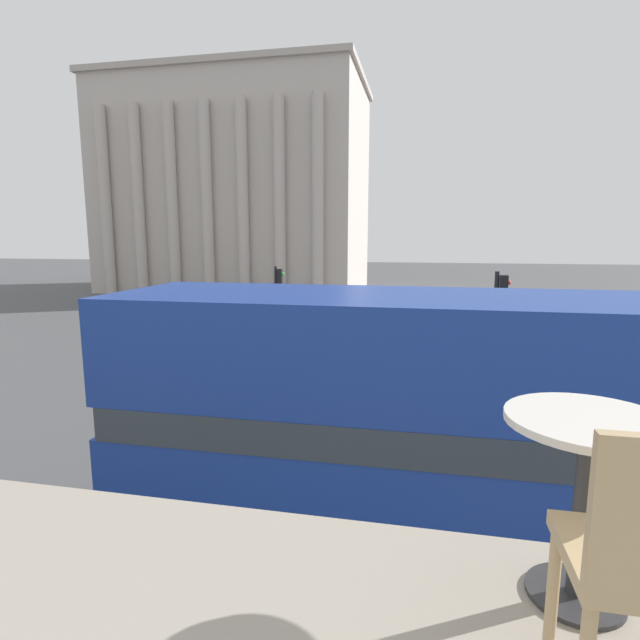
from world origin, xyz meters
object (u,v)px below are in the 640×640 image
double_decker_bus (487,434)px  cafe_dining_table (586,467)px  pedestrian_blue (286,295)px  traffic_light_mid (278,299)px  car_white (576,324)px  plaza_building_left (239,189)px  pedestrian_grey (262,334)px  traffic_light_near (497,323)px

double_decker_bus → cafe_dining_table: cafe_dining_table is taller
double_decker_bus → pedestrian_blue: double_decker_bus is taller
traffic_light_mid → car_white: bearing=27.5°
plaza_building_left → car_white: (24.92, -19.80, -8.81)m
double_decker_bus → traffic_light_mid: bearing=125.2°
plaza_building_left → pedestrian_grey: 29.97m
traffic_light_mid → car_white: (13.23, 6.88, -1.77)m
double_decker_bus → traffic_light_mid: size_ratio=2.69×
double_decker_bus → cafe_dining_table: size_ratio=13.95×
double_decker_bus → car_white: (6.52, 19.63, -1.63)m
plaza_building_left → car_white: plaza_building_left is taller
traffic_light_near → pedestrian_blue: 21.88m
double_decker_bus → pedestrian_grey: 14.94m
double_decker_bus → plaza_building_left: 44.10m
pedestrian_blue → car_white: bearing=73.5°
car_white → pedestrian_blue: 17.91m
pedestrian_blue → cafe_dining_table: bearing=22.7°
cafe_dining_table → traffic_light_mid: cafe_dining_table is taller
plaza_building_left → pedestrian_blue: plaza_building_left is taller
cafe_dining_table → car_white: cafe_dining_table is taller
double_decker_bus → pedestrian_grey: (-7.45, 12.88, -1.38)m
cafe_dining_table → traffic_light_near: bearing=83.5°
cafe_dining_table → traffic_light_near: cafe_dining_table is taller
plaza_building_left → pedestrian_blue: size_ratio=13.53×
cafe_dining_table → pedestrian_grey: bearing=112.1°
plaza_building_left → pedestrian_grey: bearing=-67.6°
traffic_light_near → pedestrian_grey: (-8.57, 5.36, -1.67)m
plaza_building_left → cafe_dining_table: bearing=-67.7°
traffic_light_mid → double_decker_bus: bearing=-62.3°
double_decker_bus → pedestrian_grey: bearing=127.5°
traffic_light_near → pedestrian_grey: traffic_light_near is taller
cafe_dining_table → double_decker_bus: bearing=86.6°
traffic_light_near → traffic_light_mid: traffic_light_near is taller
traffic_light_near → traffic_light_mid: bearing=146.2°
cafe_dining_table → pedestrian_blue: bearing=107.7°
traffic_light_near → double_decker_bus: bearing=-98.4°
plaza_building_left → car_white: 33.02m
cafe_dining_table → traffic_light_near: (1.39, 12.26, -1.46)m
traffic_light_mid → car_white: traffic_light_mid is taller
car_white → pedestrian_grey: (-13.98, -6.75, 0.25)m
double_decker_bus → pedestrian_blue: 28.13m
pedestrian_blue → pedestrian_grey: 13.60m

